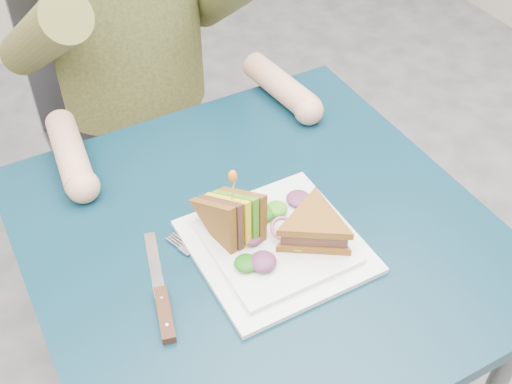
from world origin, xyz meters
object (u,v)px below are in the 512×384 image
plate (276,245)px  chair (128,105)px  sandwich_upright (234,219)px  sandwich_flat (314,227)px  table (260,262)px  fork (209,265)px  knife (163,304)px

plate → chair: bearing=90.3°
sandwich_upright → plate: bearing=-40.6°
chair → sandwich_flat: size_ratio=4.89×
plate → table: bearing=95.5°
chair → fork: (-0.11, -0.73, 0.19)m
table → fork: size_ratio=4.33×
chair → sandwich_upright: bearing=-93.9°
chair → plate: chair is taller
sandwich_flat → knife: bearing=178.7°
chair → sandwich_flat: chair is taller
knife → plate: bearing=5.3°
fork → knife: (-0.10, -0.04, 0.00)m
sandwich_flat → fork: sandwich_flat is taller
sandwich_flat → knife: (-0.26, 0.01, -0.04)m
chair → plate: (0.00, -0.75, 0.20)m
table → chair: size_ratio=0.81×
sandwich_upright → fork: sandwich_upright is taller
table → knife: (-0.20, -0.07, 0.09)m
table → fork: 0.14m
plate → sandwich_upright: 0.08m
plate → knife: size_ratio=1.19×
chair → fork: chair is taller
fork → knife: size_ratio=0.79×
knife → sandwich_flat: bearing=-1.3°
chair → sandwich_upright: 0.75m
plate → sandwich_flat: 0.07m
table → plate: plate is taller
table → chair: 0.71m
chair → plate: size_ratio=3.58×
plate → sandwich_upright: size_ratio=1.71×
table → plate: bearing=-84.5°
table → sandwich_upright: sandwich_upright is taller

